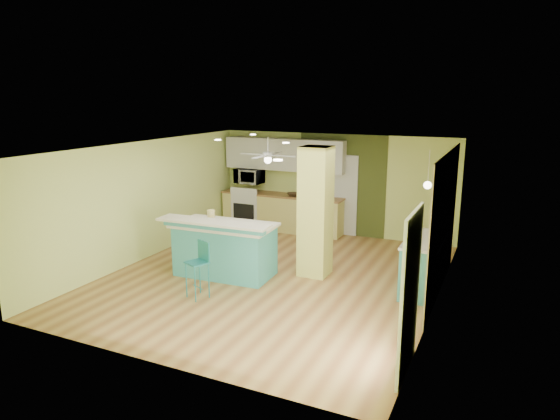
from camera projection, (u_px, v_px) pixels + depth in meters
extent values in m
cube|color=brown|center=(274.00, 277.00, 9.61)|extent=(6.00, 7.00, 0.01)
cube|color=white|center=(273.00, 147.00, 9.04)|extent=(6.00, 7.00, 0.01)
cube|color=#D7E97D|center=(334.00, 184.00, 12.42)|extent=(6.00, 0.01, 2.50)
cube|color=#D7E97D|center=(152.00, 274.00, 6.23)|extent=(6.00, 0.01, 2.50)
cube|color=#D7E97D|center=(146.00, 200.00, 10.56)|extent=(0.01, 7.00, 2.50)
cube|color=#D7E97D|center=(440.00, 232.00, 8.09)|extent=(0.01, 7.00, 2.50)
cube|color=#9C8459|center=(444.00, 224.00, 8.63)|extent=(0.02, 3.40, 2.50)
cube|color=#424E1F|center=(342.00, 185.00, 12.32)|extent=(2.20, 0.02, 2.50)
cube|color=silver|center=(341.00, 195.00, 12.36)|extent=(0.82, 0.05, 2.00)
cube|color=white|center=(410.00, 294.00, 6.12)|extent=(0.04, 1.08, 2.10)
cube|color=#CDD060|center=(316.00, 212.00, 9.50)|extent=(0.55, 0.55, 2.50)
cube|color=#DACE72|center=(282.00, 213.00, 12.87)|extent=(3.20, 0.60, 0.90)
cube|color=brown|center=(282.00, 195.00, 12.76)|extent=(3.25, 0.63, 0.04)
cube|color=silver|center=(250.00, 209.00, 13.26)|extent=(0.76, 0.64, 0.90)
cube|color=black|center=(244.00, 213.00, 12.98)|extent=(0.59, 0.02, 0.50)
cube|color=silver|center=(244.00, 191.00, 12.87)|extent=(0.76, 0.06, 0.18)
cube|color=silver|center=(284.00, 154.00, 12.64)|extent=(3.20, 0.34, 0.80)
imported|color=white|center=(249.00, 176.00, 13.06)|extent=(0.70, 0.48, 0.39)
cylinder|color=silver|center=(268.00, 146.00, 11.31)|extent=(0.03, 0.03, 0.40)
cylinder|color=silver|center=(268.00, 155.00, 11.35)|extent=(0.24, 0.24, 0.10)
sphere|color=white|center=(268.00, 160.00, 11.38)|extent=(0.18, 0.18, 0.18)
cylinder|color=silver|center=(429.00, 168.00, 8.69)|extent=(0.01, 0.01, 0.62)
sphere|color=white|center=(428.00, 185.00, 8.76)|extent=(0.14, 0.14, 0.14)
cube|color=brown|center=(445.00, 205.00, 8.75)|extent=(0.03, 0.90, 0.70)
cube|color=teal|center=(225.00, 251.00, 9.65)|extent=(1.87, 1.00, 0.97)
cube|color=silver|center=(224.00, 225.00, 9.53)|extent=(1.98, 1.12, 0.05)
cube|color=teal|center=(213.00, 226.00, 9.13)|extent=(2.07, 0.25, 0.14)
cube|color=silver|center=(213.00, 222.00, 9.11)|extent=(2.22, 0.56, 0.04)
cylinder|color=teal|center=(186.00, 280.00, 8.59)|extent=(0.02, 0.02, 0.62)
cylinder|color=teal|center=(195.00, 285.00, 8.39)|extent=(0.02, 0.02, 0.62)
cylinder|color=teal|center=(200.00, 276.00, 8.77)|extent=(0.02, 0.02, 0.62)
cylinder|color=teal|center=(209.00, 281.00, 8.57)|extent=(0.02, 0.02, 0.62)
cube|color=teal|center=(197.00, 263.00, 8.51)|extent=(0.43, 0.43, 0.03)
cube|color=teal|center=(204.00, 250.00, 8.56)|extent=(0.31, 0.15, 0.35)
cube|color=teal|center=(423.00, 266.00, 8.87)|extent=(0.59, 1.43, 0.92)
cube|color=silver|center=(425.00, 240.00, 8.76)|extent=(0.63, 1.49, 0.04)
imported|color=#372616|center=(293.00, 195.00, 12.52)|extent=(0.44, 0.44, 0.08)
cylinder|color=yellow|center=(211.00, 215.00, 9.83)|extent=(0.15, 0.15, 0.19)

